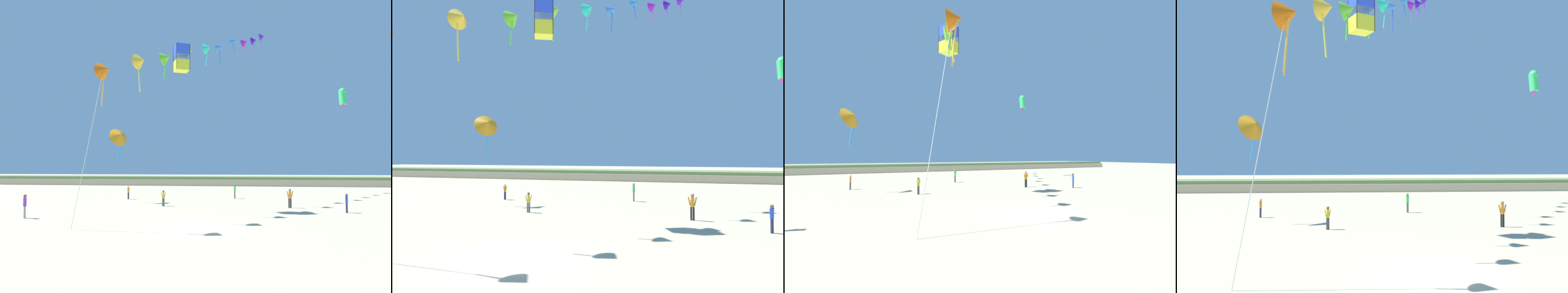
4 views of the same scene
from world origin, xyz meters
The scene contains 11 objects.
ground_plane centered at (0.00, 0.00, 0.00)m, with size 240.00×240.00×0.00m, color #C1B28E.
dune_ridge centered at (0.00, 47.30, 0.84)m, with size 120.00×8.26×1.70m.
person_near_right centered at (-9.93, 17.23, 0.87)m, with size 0.21×0.53×1.51m.
person_mid_center centered at (-4.46, 10.95, 0.87)m, with size 0.46×0.38×1.51m.
person_far_left centered at (2.26, 19.36, 0.98)m, with size 0.23×0.59×1.69m.
person_far_right centered at (11.51, 8.21, 0.91)m, with size 0.37×0.50×1.58m.
person_far_center centered at (7.35, 10.99, 1.02)m, with size 0.62×0.24×1.76m.
kite_banner_string centered at (0.24, 15.22, 16.72)m, with size 14.40×34.17×24.32m.
large_kite_low_lead centered at (-9.91, 13.92, 7.05)m, with size 2.49×2.55×3.73m.
large_kite_mid_trail centered at (15.78, 23.32, 12.47)m, with size 1.32×1.32×2.54m.
large_kite_high_solo centered at (-2.39, 8.86, 13.64)m, with size 1.66×1.66×2.39m.
Camera 2 is at (6.96, -13.11, 4.30)m, focal length 32.00 mm.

